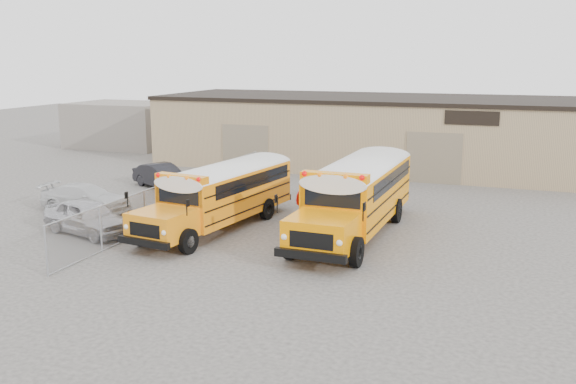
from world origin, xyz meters
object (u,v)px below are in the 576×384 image
(school_bus_right, at_px, (391,166))
(car_dark, at_px, (162,176))
(school_bus_left, at_px, (285,170))
(car_silver, at_px, (87,217))
(car_white, at_px, (86,198))
(tarp_bundle, at_px, (319,240))

(school_bus_right, height_order, car_dark, school_bus_right)
(school_bus_left, height_order, car_silver, school_bus_left)
(school_bus_right, height_order, car_white, school_bus_right)
(school_bus_left, relative_size, tarp_bundle, 7.54)
(car_silver, bearing_deg, school_bus_right, -29.48)
(car_white, bearing_deg, tarp_bundle, -107.15)
(car_dark, bearing_deg, car_white, -159.98)
(car_white, bearing_deg, school_bus_left, -60.31)
(tarp_bundle, xyz_separation_m, car_white, (-12.74, 3.05, -0.02))
(tarp_bundle, bearing_deg, school_bus_left, 118.16)
(school_bus_left, xyz_separation_m, car_silver, (-5.55, -8.79, -0.88))
(school_bus_left, relative_size, school_bus_right, 0.91)
(school_bus_right, bearing_deg, tarp_bundle, -93.17)
(school_bus_left, distance_m, school_bus_right, 5.43)
(car_silver, xyz_separation_m, car_dark, (-2.15, 9.49, -0.06))
(tarp_bundle, xyz_separation_m, car_silver, (-10.08, -0.33, 0.07))
(school_bus_left, xyz_separation_m, tarp_bundle, (4.53, -8.46, -0.95))
(school_bus_left, distance_m, car_white, 9.89)
(tarp_bundle, distance_m, car_dark, 15.28)
(car_silver, distance_m, car_dark, 9.73)
(car_white, bearing_deg, car_dark, -8.57)
(car_dark, bearing_deg, school_bus_right, -59.97)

